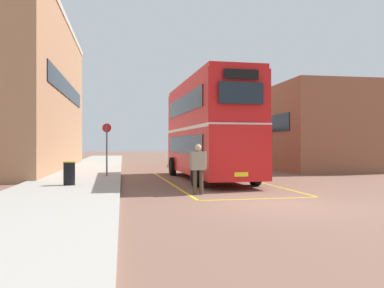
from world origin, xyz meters
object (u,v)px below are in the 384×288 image
object	(u,v)px
double_decker_bus	(208,128)
litter_bin	(69,173)
bus_stop_sign	(107,144)
single_deck_bus	(210,145)
pedestrian_boarding	(198,165)

from	to	relation	value
double_decker_bus	litter_bin	world-z (taller)	double_decker_bus
double_decker_bus	bus_stop_sign	size ratio (longest dim) A/B	3.85
single_deck_bus	bus_stop_sign	bearing A→B (deg)	-120.06
double_decker_bus	litter_bin	xyz separation A→B (m)	(-6.13, -2.87, -1.91)
single_deck_bus	litter_bin	distance (m)	21.17
double_decker_bus	pedestrian_boarding	bearing A→B (deg)	-105.38
single_deck_bus	pedestrian_boarding	bearing A→B (deg)	-103.44
double_decker_bus	bus_stop_sign	world-z (taller)	double_decker_bus
litter_bin	single_deck_bus	bearing A→B (deg)	62.61
double_decker_bus	bus_stop_sign	distance (m)	5.09
litter_bin	bus_stop_sign	bearing A→B (deg)	73.01
double_decker_bus	single_deck_bus	size ratio (longest dim) A/B	1.07
litter_bin	bus_stop_sign	xyz separation A→B (m)	(1.27, 4.17, 1.12)
pedestrian_boarding	bus_stop_sign	xyz separation A→B (m)	(-3.33, 6.85, 0.71)
pedestrian_boarding	bus_stop_sign	bearing A→B (deg)	115.91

